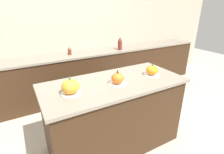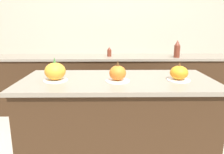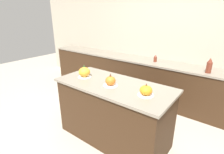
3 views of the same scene
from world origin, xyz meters
The scene contains 8 objects.
wall_back centered at (0.00, 1.89, 1.25)m, with size 8.00×0.06×2.50m.
kitchen_island centered at (0.00, 0.00, 0.46)m, with size 1.70×0.78×0.92m.
back_counter centered at (0.00, 1.56, 0.45)m, with size 6.00×0.60×0.90m.
pumpkin_cake_left centered at (-0.53, -0.05, 1.00)m, with size 0.21×0.21×0.20m.
pumpkin_cake_center centered at (0.00, -0.07, 0.98)m, with size 0.21×0.21×0.18m.
pumpkin_cake_right centered at (0.53, -0.05, 0.98)m, with size 0.20×0.20×0.16m.
bottle_tall centered at (0.95, 1.42, 1.02)m, with size 0.09×0.09×0.26m.
bottle_short centered at (-0.07, 1.54, 0.97)m, with size 0.07×0.07×0.15m.
Camera 2 is at (-0.07, -1.87, 1.39)m, focal length 35.00 mm.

